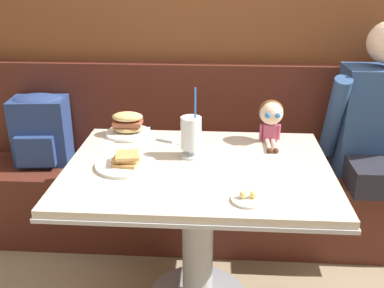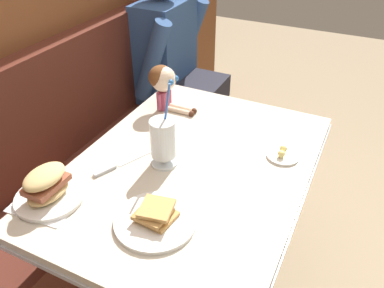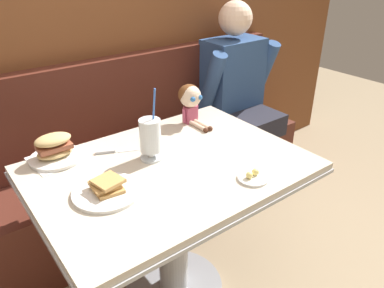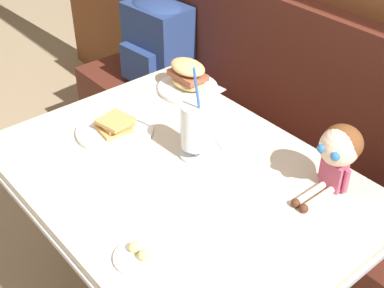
{
  "view_description": "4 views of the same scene",
  "coord_description": "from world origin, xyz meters",
  "px_view_note": "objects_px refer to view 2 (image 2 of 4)",
  "views": [
    {
      "loc": [
        0.08,
        -1.46,
        1.52
      ],
      "look_at": [
        -0.02,
        0.15,
        0.85
      ],
      "focal_mm": 40.81,
      "sensor_mm": 36.0,
      "label": 1
    },
    {
      "loc": [
        -0.99,
        -0.31,
        1.6
      ],
      "look_at": [
        0.02,
        0.19,
        0.82
      ],
      "focal_mm": 36.35,
      "sensor_mm": 36.0,
      "label": 2
    },
    {
      "loc": [
        -0.73,
        -0.92,
        1.53
      ],
      "look_at": [
        0.1,
        0.17,
        0.81
      ],
      "focal_mm": 34.7,
      "sensor_mm": 36.0,
      "label": 3
    },
    {
      "loc": [
        0.95,
        -0.57,
        1.71
      ],
      "look_at": [
        -0.02,
        0.24,
        0.81
      ],
      "focal_mm": 49.56,
      "sensor_mm": 36.0,
      "label": 4
    }
  ],
  "objects_px": {
    "butter_knife": "(113,167)",
    "diner_patron": "(171,52)",
    "butter_saucer": "(283,155)",
    "milkshake_glass": "(163,140)",
    "toast_plate": "(156,219)",
    "sandwich_plate": "(47,188)",
    "seated_doll": "(163,81)"
  },
  "relations": [
    {
      "from": "seated_doll",
      "to": "diner_patron",
      "type": "distance_m",
      "value": 0.67
    },
    {
      "from": "milkshake_glass",
      "to": "sandwich_plate",
      "type": "distance_m",
      "value": 0.41
    },
    {
      "from": "toast_plate",
      "to": "sandwich_plate",
      "type": "height_order",
      "value": "sandwich_plate"
    },
    {
      "from": "seated_doll",
      "to": "sandwich_plate",
      "type": "bearing_deg",
      "value": 176.85
    },
    {
      "from": "milkshake_glass",
      "to": "seated_doll",
      "type": "relative_size",
      "value": 1.45
    },
    {
      "from": "toast_plate",
      "to": "sandwich_plate",
      "type": "distance_m",
      "value": 0.36
    },
    {
      "from": "toast_plate",
      "to": "butter_saucer",
      "type": "xyz_separation_m",
      "value": [
        0.49,
        -0.25,
        -0.01
      ]
    },
    {
      "from": "butter_saucer",
      "to": "seated_doll",
      "type": "distance_m",
      "value": 0.6
    },
    {
      "from": "diner_patron",
      "to": "sandwich_plate",
      "type": "bearing_deg",
      "value": -168.83
    },
    {
      "from": "toast_plate",
      "to": "diner_patron",
      "type": "xyz_separation_m",
      "value": [
        1.22,
        0.61,
        -0.01
      ]
    },
    {
      "from": "toast_plate",
      "to": "milkshake_glass",
      "type": "xyz_separation_m",
      "value": [
        0.26,
        0.12,
        0.09
      ]
    },
    {
      "from": "butter_knife",
      "to": "sandwich_plate",
      "type": "bearing_deg",
      "value": 158.25
    },
    {
      "from": "milkshake_glass",
      "to": "diner_patron",
      "type": "xyz_separation_m",
      "value": [
        0.95,
        0.49,
        -0.1
      ]
    },
    {
      "from": "butter_knife",
      "to": "diner_patron",
      "type": "bearing_deg",
      "value": 17.85
    },
    {
      "from": "toast_plate",
      "to": "seated_doll",
      "type": "xyz_separation_m",
      "value": [
        0.62,
        0.32,
        0.11
      ]
    },
    {
      "from": "butter_knife",
      "to": "toast_plate",
      "type": "bearing_deg",
      "value": -120.72
    },
    {
      "from": "milkshake_glass",
      "to": "butter_saucer",
      "type": "xyz_separation_m",
      "value": [
        0.23,
        -0.37,
        -0.09
      ]
    },
    {
      "from": "milkshake_glass",
      "to": "sandwich_plate",
      "type": "bearing_deg",
      "value": 143.72
    },
    {
      "from": "sandwich_plate",
      "to": "diner_patron",
      "type": "xyz_separation_m",
      "value": [
        1.28,
        0.25,
        -0.04
      ]
    },
    {
      "from": "toast_plate",
      "to": "diner_patron",
      "type": "relative_size",
      "value": 0.31
    },
    {
      "from": "sandwich_plate",
      "to": "butter_saucer",
      "type": "relative_size",
      "value": 1.83
    },
    {
      "from": "butter_saucer",
      "to": "diner_patron",
      "type": "height_order",
      "value": "diner_patron"
    },
    {
      "from": "butter_knife",
      "to": "diner_patron",
      "type": "height_order",
      "value": "diner_patron"
    },
    {
      "from": "butter_knife",
      "to": "diner_patron",
      "type": "relative_size",
      "value": 0.27
    },
    {
      "from": "sandwich_plate",
      "to": "butter_knife",
      "type": "relative_size",
      "value": 0.99
    },
    {
      "from": "butter_saucer",
      "to": "butter_knife",
      "type": "xyz_separation_m",
      "value": [
        -0.33,
        0.52,
        -0.0
      ]
    },
    {
      "from": "milkshake_glass",
      "to": "seated_doll",
      "type": "bearing_deg",
      "value": 29.19
    },
    {
      "from": "seated_doll",
      "to": "diner_patron",
      "type": "xyz_separation_m",
      "value": [
        0.6,
        0.29,
        -0.13
      ]
    },
    {
      "from": "toast_plate",
      "to": "seated_doll",
      "type": "height_order",
      "value": "seated_doll"
    },
    {
      "from": "butter_knife",
      "to": "seated_doll",
      "type": "bearing_deg",
      "value": 6.25
    },
    {
      "from": "butter_saucer",
      "to": "toast_plate",
      "type": "bearing_deg",
      "value": 152.54
    },
    {
      "from": "seated_doll",
      "to": "diner_patron",
      "type": "bearing_deg",
      "value": 25.96
    }
  ]
}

